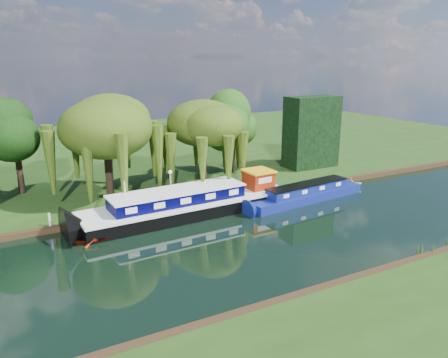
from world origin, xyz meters
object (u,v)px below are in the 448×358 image
narrowboat (307,194)px  white_cruiser (351,189)px  dutch_barge (191,203)px  red_dinghy (98,240)px

narrowboat → white_cruiser: 6.24m
dutch_barge → red_dinghy: size_ratio=5.26×
dutch_barge → narrowboat: dutch_barge is taller
dutch_barge → narrowboat: (10.76, -1.72, -0.30)m
narrowboat → red_dinghy: narrowboat is taller
white_cruiser → red_dinghy: bearing=95.9°
dutch_barge → narrowboat: size_ratio=1.46×
white_cruiser → narrowboat: bearing=101.1°
dutch_barge → red_dinghy: (-8.06, -1.72, -0.94)m
dutch_barge → red_dinghy: bearing=-170.7°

